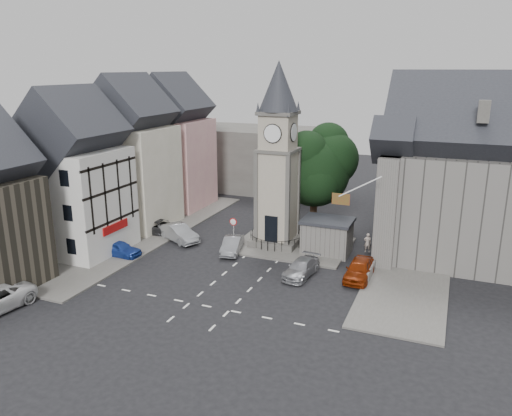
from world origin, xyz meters
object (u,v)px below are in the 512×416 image
at_px(stone_shelter, 327,236).
at_px(car_east_red, 359,269).
at_px(car_west_blue, 119,249).
at_px(clock_tower, 278,157).
at_px(pedestrian, 368,243).

distance_m(stone_shelter, car_east_red, 5.88).
relative_size(car_west_blue, car_east_red, 0.87).
distance_m(car_west_blue, car_east_red, 20.22).
height_order(clock_tower, stone_shelter, clock_tower).
height_order(clock_tower, pedestrian, clock_tower).
bearing_deg(pedestrian, clock_tower, -5.42).
bearing_deg(clock_tower, pedestrian, 7.44).
bearing_deg(stone_shelter, car_west_blue, -155.33).
distance_m(car_west_blue, pedestrian, 21.54).
relative_size(stone_shelter, car_east_red, 0.94).
height_order(car_west_blue, pedestrian, pedestrian).
relative_size(clock_tower, car_west_blue, 4.09).
bearing_deg(stone_shelter, car_east_red, -50.57).
bearing_deg(car_east_red, pedestrian, 94.72).
relative_size(stone_shelter, car_west_blue, 1.08).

